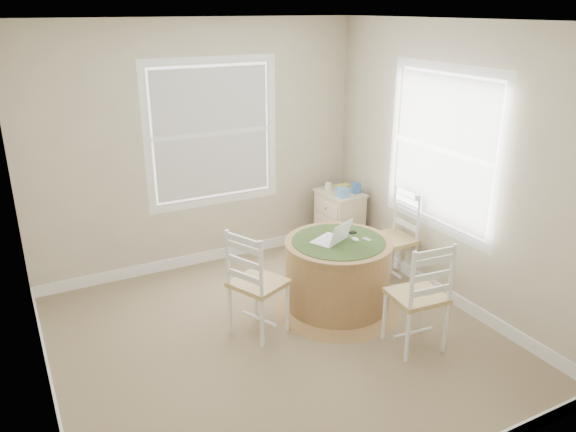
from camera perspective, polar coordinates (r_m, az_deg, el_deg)
room at (r=4.58m, az=-0.27°, el=2.79°), size 3.64×3.64×2.64m
round_table at (r=5.23m, az=5.04°, el=-5.76°), size 1.16×1.16×0.70m
chair_left at (r=4.84m, az=-3.03°, el=-6.77°), size 0.54×0.55×0.95m
chair_near at (r=4.76m, az=12.95°, el=-7.84°), size 0.46×0.44×0.95m
chair_right at (r=5.81m, az=10.48°, el=-2.29°), size 0.41×0.42×0.95m
laptop at (r=5.08m, az=4.44°, el=-2.30°), size 0.39×0.37×0.22m
mouse at (r=5.14m, az=6.83°, el=-2.37°), size 0.07×0.10×0.03m
phone at (r=5.16m, az=8.02°, el=-2.41°), size 0.06×0.10×0.02m
keys at (r=5.28m, az=6.57°, el=-1.72°), size 0.07×0.06×0.02m
corner_chest at (r=6.53m, az=5.21°, el=-0.53°), size 0.43×0.56×0.71m
tissue_box at (r=6.25m, az=5.54°, el=2.45°), size 0.13×0.13×0.10m
box_yellow at (r=6.48m, az=5.55°, el=2.92°), size 0.16×0.11×0.06m
box_blue at (r=6.38m, az=6.81°, el=2.85°), size 0.09×0.09×0.12m
cup_cream at (r=6.45m, az=4.20°, el=3.00°), size 0.07×0.07×0.09m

